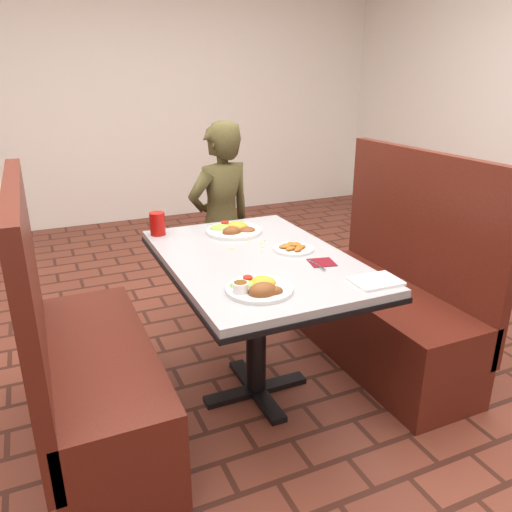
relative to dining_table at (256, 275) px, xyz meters
name	(u,v)px	position (x,y,z in m)	size (l,w,h in m)	color
dining_table	(256,275)	(0.00, 0.00, 0.00)	(0.81, 1.21, 0.75)	#AAACAE
booth_bench_left	(88,373)	(-0.80, 0.00, -0.32)	(0.47, 1.20, 1.17)	#5C2015
booth_bench_right	(387,307)	(0.80, 0.00, -0.32)	(0.47, 1.20, 1.17)	#5C2015
diner_person	(221,224)	(0.16, 0.91, -0.01)	(0.47, 0.31, 1.28)	brown
near_dinner_plate	(258,285)	(-0.15, -0.37, 0.12)	(0.26, 0.26, 0.08)	white
far_dinner_plate	(233,227)	(0.04, 0.38, 0.12)	(0.29, 0.29, 0.08)	white
plantain_plate	(294,248)	(0.20, 0.00, 0.11)	(0.19, 0.19, 0.03)	white
maroon_napkin	(322,262)	(0.23, -0.20, 0.10)	(0.11, 0.11, 0.00)	maroon
spoon_utensil	(317,265)	(0.19, -0.23, 0.10)	(0.01, 0.13, 0.00)	silver
red_tumbler	(157,224)	(-0.34, 0.51, 0.16)	(0.08, 0.08, 0.12)	#B1100B
paper_napkin	(376,281)	(0.32, -0.48, 0.10)	(0.19, 0.14, 0.01)	white
knife_utensil	(279,288)	(-0.08, -0.39, 0.10)	(0.01, 0.15, 0.00)	silver
fork_utensil	(271,284)	(-0.09, -0.34, 0.11)	(0.01, 0.17, 0.00)	silver
lettuce_shreds	(259,251)	(0.04, 0.06, 0.10)	(0.28, 0.32, 0.00)	#A0C850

